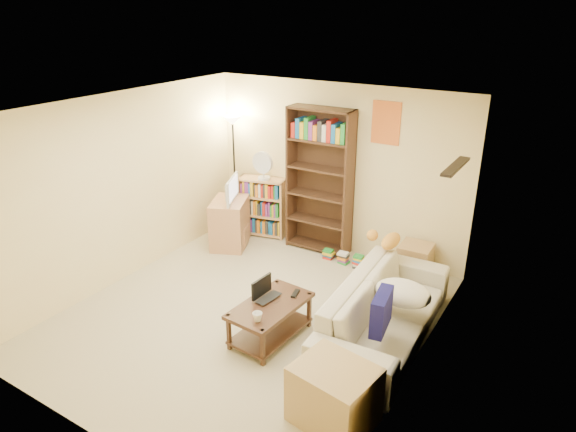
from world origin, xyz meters
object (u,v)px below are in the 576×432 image
(short_bookshelf, at_px, (263,207))
(side_table, at_px, (415,261))
(tall_bookshelf, at_px, (320,178))
(floor_lamp, at_px, (233,140))
(coffee_table, at_px, (270,316))
(laptop, at_px, (272,300))
(mug, at_px, (257,317))
(end_cabinet, at_px, (334,395))
(tv_stand, at_px, (230,223))
(tabby_cat, at_px, (388,240))
(television, at_px, (228,189))
(sofa, at_px, (385,310))
(desk_fan, at_px, (263,165))

(short_bookshelf, distance_m, side_table, 2.58)
(tall_bookshelf, bearing_deg, floor_lamp, 178.88)
(coffee_table, bearing_deg, laptop, 112.48)
(tall_bookshelf, xyz_separation_m, side_table, (1.55, -0.09, -0.90))
(mug, xyz_separation_m, short_bookshelf, (-1.73, 2.62, -0.01))
(laptop, xyz_separation_m, end_cabinet, (1.20, -0.81, -0.16))
(coffee_table, distance_m, tv_stand, 2.51)
(tabby_cat, distance_m, tall_bookshelf, 1.59)
(tv_stand, distance_m, television, 0.56)
(sofa, distance_m, tabby_cat, 1.04)
(desk_fan, bearing_deg, tv_stand, -114.72)
(short_bookshelf, xyz_separation_m, desk_fan, (0.05, -0.05, 0.71))
(mug, bearing_deg, side_table, 71.68)
(mug, relative_size, side_table, 0.27)
(sofa, bearing_deg, laptop, 116.64)
(television, height_order, short_bookshelf, television)
(tv_stand, distance_m, end_cabinet, 3.89)
(sofa, relative_size, mug, 18.34)
(tall_bookshelf, bearing_deg, tabby_cat, -29.07)
(sofa, height_order, short_bookshelf, short_bookshelf)
(tabby_cat, height_order, side_table, tabby_cat)
(television, height_order, end_cabinet, television)
(tabby_cat, xyz_separation_m, end_cabinet, (0.45, -2.31, -0.48))
(sofa, relative_size, side_table, 4.94)
(short_bookshelf, bearing_deg, coffee_table, -67.26)
(short_bookshelf, bearing_deg, side_table, -14.97)
(tv_stand, distance_m, desk_fan, 1.03)
(coffee_table, height_order, laptop, laptop)
(coffee_table, relative_size, laptop, 2.90)
(mug, bearing_deg, television, 133.70)
(television, distance_m, end_cabinet, 3.94)
(laptop, xyz_separation_m, side_table, (0.93, 2.14, -0.21))
(short_bookshelf, bearing_deg, desk_fan, -53.91)
(tv_stand, bearing_deg, tall_bookshelf, 2.73)
(short_bookshelf, distance_m, desk_fan, 0.72)
(floor_lamp, height_order, end_cabinet, floor_lamp)
(coffee_table, bearing_deg, mug, -74.66)
(tabby_cat, xyz_separation_m, floor_lamp, (-2.93, 0.73, 0.74))
(mug, distance_m, television, 2.83)
(desk_fan, relative_size, side_table, 0.94)
(side_table, distance_m, end_cabinet, 2.96)
(tabby_cat, relative_size, floor_lamp, 0.28)
(tv_stand, xyz_separation_m, tall_bookshelf, (1.22, 0.61, 0.77))
(coffee_table, xyz_separation_m, floor_lamp, (-2.21, 2.29, 1.22))
(sofa, xyz_separation_m, side_table, (-0.16, 1.52, -0.10))
(tabby_cat, bearing_deg, floor_lamp, 166.10)
(mug, bearing_deg, coffee_table, 101.27)
(tabby_cat, distance_m, floor_lamp, 3.11)
(floor_lamp, bearing_deg, laptop, -45.56)
(tabby_cat, distance_m, television, 2.60)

